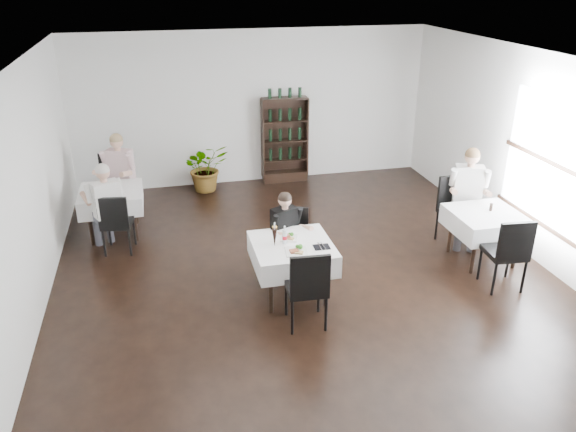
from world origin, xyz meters
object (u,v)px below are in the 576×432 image
object	(u,v)px
main_table	(292,253)
potted_tree	(206,167)
wine_shelf	(285,141)
diner_main	(288,229)

from	to	relation	value
main_table	potted_tree	size ratio (longest dim) A/B	1.09
wine_shelf	diner_main	distance (m)	3.90
wine_shelf	potted_tree	size ratio (longest dim) A/B	1.85
wine_shelf	potted_tree	xyz separation A→B (m)	(-1.62, -0.17, -0.37)
wine_shelf	diner_main	bearing A→B (deg)	-102.49
potted_tree	diner_main	bearing A→B (deg)	-77.93
wine_shelf	diner_main	world-z (taller)	wine_shelf
main_table	potted_tree	distance (m)	4.21
wine_shelf	main_table	distance (m)	4.41
wine_shelf	main_table	size ratio (longest dim) A/B	1.70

